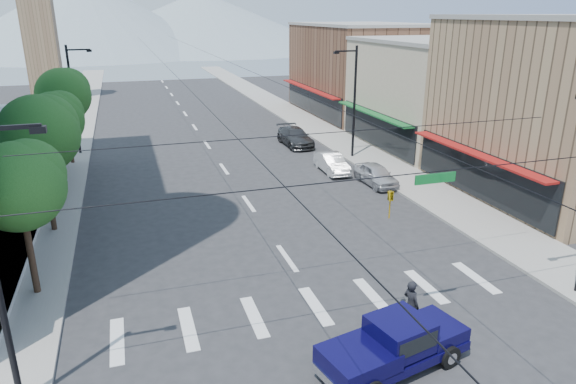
# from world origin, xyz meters

# --- Properties ---
(ground) EXTENTS (160.00, 160.00, 0.00)m
(ground) POSITION_xyz_m (0.00, 0.00, 0.00)
(ground) COLOR #28282B
(ground) RESTS_ON ground
(sidewalk_left) EXTENTS (4.00, 120.00, 0.15)m
(sidewalk_left) POSITION_xyz_m (-12.00, 40.00, 0.07)
(sidewalk_left) COLOR gray
(sidewalk_left) RESTS_ON ground
(sidewalk_right) EXTENTS (4.00, 120.00, 0.15)m
(sidewalk_right) POSITION_xyz_m (12.00, 40.00, 0.07)
(sidewalk_right) COLOR gray
(sidewalk_right) RESTS_ON ground
(shop_near) EXTENTS (12.00, 14.00, 11.00)m
(shop_near) POSITION_xyz_m (20.00, 10.00, 5.50)
(shop_near) COLOR #8C6B4C
(shop_near) RESTS_ON ground
(shop_mid) EXTENTS (12.00, 14.00, 9.00)m
(shop_mid) POSITION_xyz_m (20.00, 24.00, 4.50)
(shop_mid) COLOR tan
(shop_mid) RESTS_ON ground
(shop_far) EXTENTS (12.00, 18.00, 10.00)m
(shop_far) POSITION_xyz_m (20.00, 40.00, 5.00)
(shop_far) COLOR brown
(shop_far) RESTS_ON ground
(clock_tower) EXTENTS (4.80, 4.80, 20.40)m
(clock_tower) POSITION_xyz_m (-16.50, 62.00, 10.64)
(clock_tower) COLOR #8C6B4C
(clock_tower) RESTS_ON ground
(mountain_left) EXTENTS (80.00, 80.00, 22.00)m
(mountain_left) POSITION_xyz_m (-15.00, 150.00, 11.00)
(mountain_left) COLOR gray
(mountain_left) RESTS_ON ground
(mountain_right) EXTENTS (90.00, 90.00, 18.00)m
(mountain_right) POSITION_xyz_m (20.00, 160.00, 9.00)
(mountain_right) COLOR gray
(mountain_right) RESTS_ON ground
(tree_near) EXTENTS (3.65, 3.64, 6.71)m
(tree_near) POSITION_xyz_m (-11.07, 6.10, 4.99)
(tree_near) COLOR black
(tree_near) RESTS_ON ground
(tree_midnear) EXTENTS (4.09, 4.09, 7.52)m
(tree_midnear) POSITION_xyz_m (-11.07, 13.10, 5.59)
(tree_midnear) COLOR black
(tree_midnear) RESTS_ON ground
(tree_midfar) EXTENTS (3.65, 3.64, 6.71)m
(tree_midfar) POSITION_xyz_m (-11.07, 20.10, 4.99)
(tree_midfar) COLOR black
(tree_midfar) RESTS_ON ground
(tree_far) EXTENTS (4.09, 4.09, 7.52)m
(tree_far) POSITION_xyz_m (-11.07, 27.10, 5.59)
(tree_far) COLOR black
(tree_far) RESTS_ON ground
(signal_rig) EXTENTS (21.80, 0.20, 9.00)m
(signal_rig) POSITION_xyz_m (0.19, -1.00, 4.64)
(signal_rig) COLOR black
(signal_rig) RESTS_ON ground
(lamp_pole_nw) EXTENTS (2.00, 0.25, 9.00)m
(lamp_pole_nw) POSITION_xyz_m (-10.67, 30.00, 4.94)
(lamp_pole_nw) COLOR black
(lamp_pole_nw) RESTS_ON ground
(lamp_pole_ne) EXTENTS (2.00, 0.25, 9.00)m
(lamp_pole_ne) POSITION_xyz_m (10.67, 22.00, 4.94)
(lamp_pole_ne) COLOR black
(lamp_pole_ne) RESTS_ON ground
(pickup_truck) EXTENTS (5.65, 3.01, 1.82)m
(pickup_truck) POSITION_xyz_m (0.89, -2.94, 0.95)
(pickup_truck) COLOR #0B083B
(pickup_truck) RESTS_ON ground
(pedestrian) EXTENTS (0.65, 0.83, 2.01)m
(pedestrian) POSITION_xyz_m (2.66, -1.04, 1.01)
(pedestrian) COLOR black
(pedestrian) RESTS_ON ground
(parked_car_near) EXTENTS (1.87, 4.33, 1.46)m
(parked_car_near) POSITION_xyz_m (9.40, 15.02, 0.73)
(parked_car_near) COLOR #B4B4B9
(parked_car_near) RESTS_ON ground
(parked_car_mid) EXTENTS (1.59, 4.33, 1.42)m
(parked_car_mid) POSITION_xyz_m (7.60, 18.72, 0.71)
(parked_car_mid) COLOR silver
(parked_car_mid) RESTS_ON ground
(parked_car_far) EXTENTS (2.29, 5.47, 1.58)m
(parked_car_far) POSITION_xyz_m (7.60, 27.39, 0.79)
(parked_car_far) COLOR #313134
(parked_car_far) RESTS_ON ground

